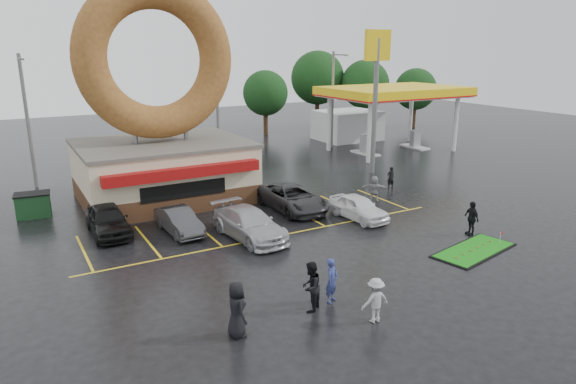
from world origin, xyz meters
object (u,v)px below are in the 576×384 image
car_silver (249,224)px  dumpster (33,206)px  gas_station (373,108)px  car_grey (292,198)px  donut_shop (161,129)px  car_dgrey (179,221)px  streetlight_left (27,119)px  person_cameraman (471,218)px  person_blue (332,280)px  car_white (358,207)px  streetlight_right (333,98)px  car_black (108,220)px  streetlight_mid (218,106)px  putting_green (474,250)px  shell_sign (376,75)px

car_silver → dumpster: (-9.30, 9.19, -0.10)m
gas_station → car_grey: size_ratio=2.54×
donut_shop → car_dgrey: (-1.20, -6.61, -3.82)m
streetlight_left → person_cameraman: size_ratio=5.03×
person_blue → person_cameraman: bearing=-16.6°
donut_shop → person_cameraman: donut_shop is taller
car_dgrey → car_white: 9.92m
donut_shop → car_grey: 9.27m
donut_shop → streetlight_right: 21.00m
streetlight_right → car_black: 27.57m
streetlight_mid → car_dgrey: streetlight_mid is taller
streetlight_left → streetlight_mid: 14.04m
car_grey → person_cameraman: (5.96, -8.17, 0.15)m
gas_station → person_blue: 32.91m
car_black → car_white: (12.77, -4.43, -0.09)m
gas_station → streetlight_right: 4.26m
person_cameraman → putting_green: 2.46m
shell_sign → car_silver: bearing=-150.5°
gas_station → putting_green: 27.35m
gas_station → car_white: size_ratio=3.42×
car_silver → car_grey: (4.21, 2.96, -0.00)m
dumpster → streetlight_right: bearing=24.6°
shell_sign → streetlight_mid: 12.93m
car_black → putting_green: 18.39m
car_silver → car_white: bearing=-9.1°
car_white → putting_green: 6.88m
streetlight_mid → person_cameraman: bearing=-77.7°
person_cameraman → dumpster: bearing=-114.7°
donut_shop → putting_green: donut_shop is taller
shell_sign → putting_green: shell_sign is taller
car_silver → dumpster: 13.07m
donut_shop → car_grey: bearing=-46.1°
donut_shop → streetlight_left: (-7.00, 6.95, 0.32)m
person_cameraman → dumpster: 24.22m
shell_sign → car_white: bearing=-132.4°
streetlight_mid → car_silver: bearing=-107.3°
gas_station → person_blue: bearing=-131.0°
streetlight_right → putting_green: (-8.73, -24.91, -4.75)m
gas_station → car_silver: size_ratio=2.64×
streetlight_right → shell_sign: bearing=-106.8°
car_silver → dumpster: size_ratio=2.87×
streetlight_mid → dumpster: bearing=-151.8°
donut_shop → streetlight_left: size_ratio=1.50×
gas_station → person_cameraman: bearing=-116.6°
car_black → car_dgrey: car_black is taller
car_black → person_blue: person_blue is taller
car_grey → dumpster: 14.87m
shell_sign → car_black: (-20.46, -4.00, -6.60)m
streetlight_mid → dumpster: size_ratio=5.00×
donut_shop → gas_station: (23.00, 7.97, -0.77)m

